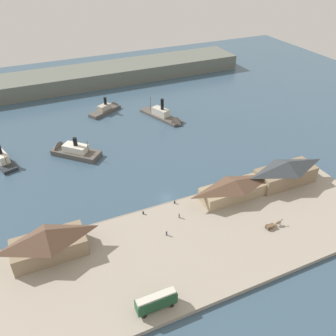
{
  "coord_description": "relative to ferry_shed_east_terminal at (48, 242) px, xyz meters",
  "views": [
    {
      "loc": [
        -35.98,
        -80.91,
        70.61
      ],
      "look_at": [
        6.26,
        12.63,
        2.0
      ],
      "focal_mm": 38.08,
      "sensor_mm": 36.0,
      "label": 1
    }
  ],
  "objects": [
    {
      "name": "ferry_mid_harbor",
      "position": [
        59.73,
        61.59,
        -4.16
      ],
      "size": [
        13.48,
        24.72,
        11.16
      ],
      "color": "#514C47",
      "rests_on": "ground"
    },
    {
      "name": "far_headland",
      "position": [
        37.16,
        120.28,
        -1.51
      ],
      "size": [
        180.0,
        24.0,
        8.0
      ],
      "primitive_type": "cube",
      "color": "#60665B",
      "rests_on": "ground"
    },
    {
      "name": "seawall_edge",
      "position": [
        37.16,
        6.68,
        -5.01
      ],
      "size": [
        110.0,
        0.8,
        1.0
      ],
      "primitive_type": "cube",
      "color": "gray",
      "rests_on": "ground"
    },
    {
      "name": "ferry_approaching_west",
      "position": [
        -9.34,
        54.97,
        -4.01
      ],
      "size": [
        9.71,
        18.1,
        9.95
      ],
      "color": "#23282D",
      "rests_on": "ground"
    },
    {
      "name": "quay_promenade",
      "position": [
        37.16,
        -11.72,
        -4.91
      ],
      "size": [
        110.0,
        36.0,
        1.2
      ],
      "primitive_type": "cube",
      "color": "#9E9384",
      "rests_on": "ground"
    },
    {
      "name": "pedestrian_walking_east",
      "position": [
        29.95,
        -5.98,
        -3.57
      ],
      "size": [
        0.4,
        0.4,
        1.61
      ],
      "color": "#33384C",
      "rests_on": "quay_promenade"
    },
    {
      "name": "ferry_shed_central_terminal",
      "position": [
        75.35,
        0.5,
        -0.21
      ],
      "size": [
        20.29,
        8.5,
        8.06
      ],
      "color": "#847056",
      "rests_on": "quay_promenade"
    },
    {
      "name": "ferry_approaching_east",
      "position": [
        15.06,
        49.46,
        -4.01
      ],
      "size": [
        18.8,
        18.63,
        9.58
      ],
      "color": "#514C47",
      "rests_on": "ground"
    },
    {
      "name": "mooring_post_center_east",
      "position": [
        37.75,
        5.44,
        -3.86
      ],
      "size": [
        0.44,
        0.44,
        0.9
      ],
      "primitive_type": "cylinder",
      "color": "black",
      "rests_on": "quay_promenade"
    },
    {
      "name": "ferry_shed_east_terminal",
      "position": [
        0.0,
        0.0,
        0.0
      ],
      "size": [
        18.63,
        9.15,
        8.47
      ],
      "color": "#847056",
      "rests_on": "quay_promenade"
    },
    {
      "name": "horse_cart",
      "position": [
        58.61,
        -15.4,
        -3.37
      ],
      "size": [
        5.55,
        1.34,
        1.87
      ],
      "color": "brown",
      "rests_on": "quay_promenade"
    },
    {
      "name": "mooring_post_center_west",
      "position": [
        27.25,
        4.8,
        -3.86
      ],
      "size": [
        0.44,
        0.44,
        0.9
      ],
      "primitive_type": "cylinder",
      "color": "black",
      "rests_on": "quay_promenade"
    },
    {
      "name": "ground_plane",
      "position": [
        37.16,
        10.28,
        -5.51
      ],
      "size": [
        320.0,
        320.0,
        0.0
      ],
      "primitive_type": "plane",
      "color": "#385166"
    },
    {
      "name": "ferry_outer_harbor",
      "position": [
        38.73,
        81.06,
        -4.24
      ],
      "size": [
        17.71,
        12.67,
        8.55
      ],
      "color": "#514C47",
      "rests_on": "ground"
    },
    {
      "name": "mooring_post_east",
      "position": [
        87.47,
        4.7,
        -3.86
      ],
      "size": [
        0.44,
        0.44,
        0.9
      ],
      "primitive_type": "cylinder",
      "color": "black",
      "rests_on": "quay_promenade"
    },
    {
      "name": "pedestrian_walking_west",
      "position": [
        36.18,
        -0.95,
        -3.58
      ],
      "size": [
        0.4,
        0.4,
        1.6
      ],
      "color": "#6B5B4C",
      "rests_on": "quay_promenade"
    },
    {
      "name": "street_tram",
      "position": [
        18.67,
        -25.66,
        -1.84
      ],
      "size": [
        9.23,
        2.72,
        4.22
      ],
      "color": "#1E4C2D",
      "rests_on": "quay_promenade"
    },
    {
      "name": "ferry_shed_customs_shed",
      "position": [
        56.1,
        0.94,
        -1.16
      ],
      "size": [
        22.03,
        7.77,
        6.19
      ],
      "color": "#998466",
      "rests_on": "quay_promenade"
    }
  ]
}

